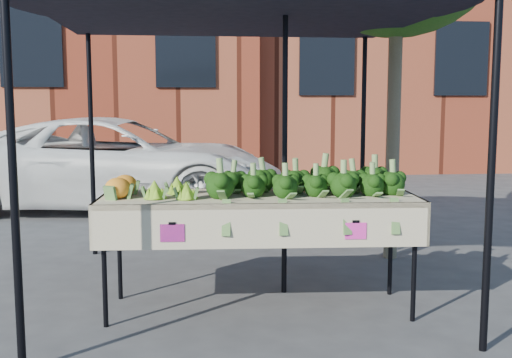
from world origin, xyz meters
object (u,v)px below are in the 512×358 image
object	(u,v)px
canopy	(242,131)
vehicle	(115,42)
table	(259,253)
street_tree	(395,65)

from	to	relation	value
canopy	vehicle	xyz separation A→B (m)	(-1.51, 4.32, 1.11)
table	street_tree	xyz separation A→B (m)	(1.54, 1.46, 1.52)
vehicle	street_tree	distance (m)	4.62
vehicle	street_tree	size ratio (longest dim) A/B	1.26
table	canopy	world-z (taller)	canopy
street_tree	vehicle	bearing A→B (deg)	133.14
vehicle	street_tree	world-z (taller)	vehicle
table	canopy	size ratio (longest dim) A/B	0.77
street_tree	table	bearing A→B (deg)	-136.47
table	vehicle	distance (m)	5.46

